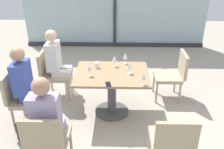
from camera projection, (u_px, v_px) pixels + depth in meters
ground_plane at (112, 112)px, 4.15m from camera, size 12.00×12.00×0.00m
window_wall_backdrop at (115, 2)px, 6.46m from camera, size 4.90×0.10×2.70m
dining_table_main at (112, 84)px, 3.91m from camera, size 1.14×0.87×0.73m
chair_side_end at (22, 96)px, 3.67m from camera, size 0.50×0.46×0.87m
chair_front_left at (47, 139)px, 2.83m from camera, size 0.46×0.50×0.87m
chair_far_left at (52, 72)px, 4.39m from camera, size 0.50×0.46×0.87m
chair_far_right at (173, 73)px, 4.34m from camera, size 0.50×0.46×0.87m
chair_front_right at (172, 141)px, 2.80m from camera, size 0.46×0.50×0.87m
person_side_end at (27, 84)px, 3.57m from camera, size 0.39×0.34×1.26m
person_front_left at (47, 119)px, 2.84m from camera, size 0.34×0.39×1.26m
person_far_left at (57, 61)px, 4.30m from camera, size 0.39×0.34×1.26m
wine_glass_0 at (125, 56)px, 4.08m from camera, size 0.07×0.07×0.18m
wine_glass_1 at (89, 68)px, 3.68m from camera, size 0.07×0.07×0.18m
wine_glass_2 at (143, 76)px, 3.43m from camera, size 0.07×0.07×0.18m
wine_glass_3 at (115, 59)px, 3.98m from camera, size 0.07×0.07×0.18m
wine_glass_4 at (129, 66)px, 3.74m from camera, size 0.07×0.07×0.18m
coffee_cup at (97, 65)px, 3.98m from camera, size 0.08×0.08×0.09m
cell_phone_on_table at (108, 84)px, 3.49m from camera, size 0.09×0.15×0.01m
handbag_0 at (28, 133)px, 3.46m from camera, size 0.34×0.28×0.28m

